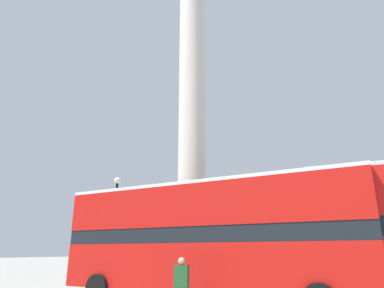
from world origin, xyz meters
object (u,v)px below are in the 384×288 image
Objects in this scene: monument_column at (192,162)px; bus_a at (207,236)px; pedestrian_near_lamp at (181,284)px; street_lamp at (114,229)px.

bus_a is (3.86, -6.71, -4.82)m from monument_column.
bus_a is 7.02× the size of pedestrian_near_lamp.
pedestrian_near_lamp is at bearing -82.14° from bus_a.
monument_column is 9.12m from bus_a.
street_lamp is at bearing -44.27° from pedestrian_near_lamp.
bus_a is at bearing -90.92° from pedestrian_near_lamp.
pedestrian_near_lamp is (4.08, -9.11, -6.26)m from monument_column.
street_lamp is 9.04m from pedestrian_near_lamp.
bus_a is at bearing -60.08° from monument_column.
bus_a is 2.81m from pedestrian_near_lamp.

